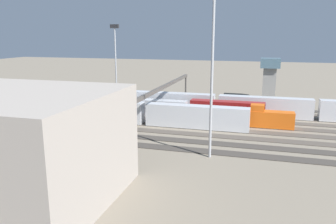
{
  "coord_description": "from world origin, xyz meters",
  "views": [
    {
      "loc": [
        -22.24,
        76.73,
        20.28
      ],
      "look_at": [
        -0.94,
        1.76,
        2.5
      ],
      "focal_mm": 36.1,
      "sensor_mm": 36.0,
      "label": 1
    }
  ],
  "objects_px": {
    "train_on_track_5": "(145,113)",
    "signal_gantry": "(165,89)",
    "light_mast_1": "(213,40)",
    "control_tower": "(270,75)",
    "train_on_track_4": "(270,118)",
    "train_on_track_3": "(136,106)",
    "train_on_track_7": "(14,117)",
    "light_mast_0": "(115,51)",
    "train_on_track_2": "(172,102)"
  },
  "relations": [
    {
      "from": "train_on_track_5",
      "to": "control_tower",
      "type": "relative_size",
      "value": 3.58
    },
    {
      "from": "train_on_track_3",
      "to": "control_tower",
      "type": "relative_size",
      "value": 5.03
    },
    {
      "from": "signal_gantry",
      "to": "light_mast_1",
      "type": "bearing_deg",
      "value": 122.73
    },
    {
      "from": "light_mast_0",
      "to": "train_on_track_7",
      "type": "bearing_deg",
      "value": 77.97
    },
    {
      "from": "train_on_track_2",
      "to": "train_on_track_5",
      "type": "height_order",
      "value": "same"
    },
    {
      "from": "train_on_track_7",
      "to": "signal_gantry",
      "type": "xyz_separation_m",
      "value": [
        -31.37,
        -15.0,
        5.64
      ]
    },
    {
      "from": "train_on_track_7",
      "to": "train_on_track_2",
      "type": "distance_m",
      "value": 39.35
    },
    {
      "from": "train_on_track_4",
      "to": "control_tower",
      "type": "relative_size",
      "value": 0.76
    },
    {
      "from": "signal_gantry",
      "to": "control_tower",
      "type": "xyz_separation_m",
      "value": [
        -24.31,
        -35.54,
        -0.07
      ]
    },
    {
      "from": "train_on_track_3",
      "to": "signal_gantry",
      "type": "relative_size",
      "value": 1.48
    },
    {
      "from": "train_on_track_4",
      "to": "signal_gantry",
      "type": "relative_size",
      "value": 0.22
    },
    {
      "from": "train_on_track_7",
      "to": "light_mast_0",
      "type": "relative_size",
      "value": 0.42
    },
    {
      "from": "train_on_track_2",
      "to": "signal_gantry",
      "type": "height_order",
      "value": "signal_gantry"
    },
    {
      "from": "light_mast_1",
      "to": "train_on_track_2",
      "type": "bearing_deg",
      "value": -64.57
    },
    {
      "from": "train_on_track_5",
      "to": "train_on_track_7",
      "type": "bearing_deg",
      "value": 19.66
    },
    {
      "from": "train_on_track_4",
      "to": "train_on_track_5",
      "type": "relative_size",
      "value": 0.21
    },
    {
      "from": "light_mast_1",
      "to": "train_on_track_3",
      "type": "bearing_deg",
      "value": -48.85
    },
    {
      "from": "light_mast_0",
      "to": "train_on_track_3",
      "type": "bearing_deg",
      "value": 127.08
    },
    {
      "from": "train_on_track_2",
      "to": "control_tower",
      "type": "bearing_deg",
      "value": -134.73
    },
    {
      "from": "train_on_track_2",
      "to": "light_mast_1",
      "type": "distance_m",
      "value": 39.74
    },
    {
      "from": "train_on_track_3",
      "to": "train_on_track_5",
      "type": "xyz_separation_m",
      "value": [
        -6.18,
        10.0,
        0.52
      ]
    },
    {
      "from": "light_mast_1",
      "to": "control_tower",
      "type": "relative_size",
      "value": 2.37
    },
    {
      "from": "train_on_track_7",
      "to": "control_tower",
      "type": "xyz_separation_m",
      "value": [
        -55.68,
        -50.54,
        5.57
      ]
    },
    {
      "from": "signal_gantry",
      "to": "control_tower",
      "type": "bearing_deg",
      "value": -124.37
    },
    {
      "from": "train_on_track_3",
      "to": "train_on_track_2",
      "type": "xyz_separation_m",
      "value": [
        -8.58,
        -5.0,
        0.52
      ]
    },
    {
      "from": "light_mast_0",
      "to": "control_tower",
      "type": "distance_m",
      "value": 49.75
    },
    {
      "from": "train_on_track_5",
      "to": "light_mast_1",
      "type": "distance_m",
      "value": 30.15
    },
    {
      "from": "train_on_track_4",
      "to": "train_on_track_3",
      "type": "xyz_separation_m",
      "value": [
        33.9,
        -5.0,
        -0.06
      ]
    },
    {
      "from": "train_on_track_5",
      "to": "signal_gantry",
      "type": "height_order",
      "value": "signal_gantry"
    },
    {
      "from": "light_mast_1",
      "to": "signal_gantry",
      "type": "distance_m",
      "value": 29.18
    },
    {
      "from": "train_on_track_4",
      "to": "train_on_track_2",
      "type": "xyz_separation_m",
      "value": [
        25.32,
        -10.0,
        0.46
      ]
    },
    {
      "from": "train_on_track_5",
      "to": "train_on_track_4",
      "type": "bearing_deg",
      "value": -169.77
    },
    {
      "from": "train_on_track_4",
      "to": "signal_gantry",
      "type": "distance_m",
      "value": 24.98
    },
    {
      "from": "train_on_track_4",
      "to": "light_mast_0",
      "type": "xyz_separation_m",
      "value": [
        47.58,
        -23.1,
        13.18
      ]
    },
    {
      "from": "train_on_track_3",
      "to": "light_mast_1",
      "type": "height_order",
      "value": "light_mast_1"
    },
    {
      "from": "train_on_track_3",
      "to": "signal_gantry",
      "type": "bearing_deg",
      "value": 152.41
    },
    {
      "from": "train_on_track_2",
      "to": "signal_gantry",
      "type": "relative_size",
      "value": 2.66
    },
    {
      "from": "train_on_track_2",
      "to": "train_on_track_5",
      "type": "relative_size",
      "value": 2.54
    },
    {
      "from": "train_on_track_2",
      "to": "light_mast_1",
      "type": "xyz_separation_m",
      "value": [
        -15.45,
        32.49,
        16.88
      ]
    },
    {
      "from": "train_on_track_4",
      "to": "light_mast_1",
      "type": "distance_m",
      "value": 30.07
    },
    {
      "from": "train_on_track_3",
      "to": "train_on_track_2",
      "type": "bearing_deg",
      "value": -149.75
    },
    {
      "from": "train_on_track_5",
      "to": "control_tower",
      "type": "bearing_deg",
      "value": -124.33
    },
    {
      "from": "light_mast_1",
      "to": "train_on_track_5",
      "type": "bearing_deg",
      "value": -44.43
    },
    {
      "from": "train_on_track_4",
      "to": "train_on_track_3",
      "type": "bearing_deg",
      "value": -8.39
    },
    {
      "from": "train_on_track_3",
      "to": "train_on_track_2",
      "type": "height_order",
      "value": "train_on_track_2"
    },
    {
      "from": "train_on_track_3",
      "to": "control_tower",
      "type": "distance_m",
      "value": 45.96
    },
    {
      "from": "train_on_track_3",
      "to": "light_mast_0",
      "type": "bearing_deg",
      "value": -52.92
    },
    {
      "from": "train_on_track_7",
      "to": "control_tower",
      "type": "relative_size",
      "value": 0.76
    },
    {
      "from": "train_on_track_4",
      "to": "light_mast_0",
      "type": "bearing_deg",
      "value": -25.9
    },
    {
      "from": "train_on_track_5",
      "to": "signal_gantry",
      "type": "distance_m",
      "value": 7.95
    }
  ]
}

